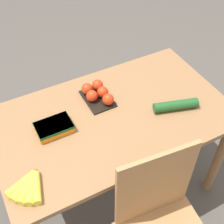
{
  "coord_description": "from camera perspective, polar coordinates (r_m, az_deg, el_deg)",
  "views": [
    {
      "loc": [
        0.54,
        1.03,
        1.97
      ],
      "look_at": [
        0.0,
        0.0,
        0.76
      ],
      "focal_mm": 50.0,
      "sensor_mm": 36.0,
      "label": 1
    }
  ],
  "objects": [
    {
      "name": "banana_bunch",
      "position": [
        1.46,
        -15.01,
        -12.99
      ],
      "size": [
        0.17,
        0.17,
        0.04
      ],
      "color": "brown",
      "rests_on": "dining_table"
    },
    {
      "name": "ground_plane",
      "position": [
        2.29,
        0.0,
        -13.31
      ],
      "size": [
        12.0,
        12.0,
        0.0
      ],
      "primitive_type": "plane",
      "color": "#4C4742"
    },
    {
      "name": "cucumber_near",
      "position": [
        1.75,
        11.58,
        1.2
      ],
      "size": [
        0.25,
        0.12,
        0.05
      ],
      "color": "#1E5123",
      "rests_on": "dining_table"
    },
    {
      "name": "carrot_bag",
      "position": [
        1.64,
        -10.57,
        -2.69
      ],
      "size": [
        0.19,
        0.13,
        0.05
      ],
      "color": "orange",
      "rests_on": "dining_table"
    },
    {
      "name": "tomato_pack",
      "position": [
        1.78,
        -2.68,
        3.44
      ],
      "size": [
        0.14,
        0.21,
        0.08
      ],
      "color": "black",
      "rests_on": "dining_table"
    },
    {
      "name": "dining_table",
      "position": [
        1.78,
        0.0,
        -3.06
      ],
      "size": [
        1.3,
        0.76,
        0.73
      ],
      "color": "olive",
      "rests_on": "ground_plane"
    }
  ]
}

